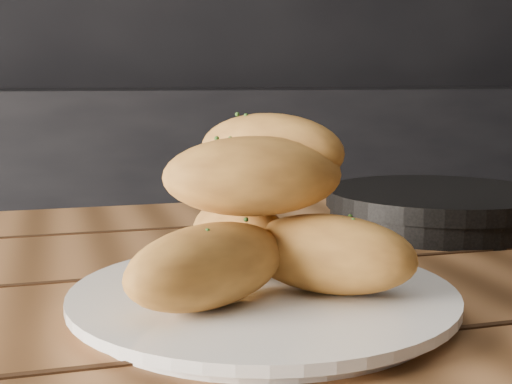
{
  "coord_description": "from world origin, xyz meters",
  "views": [
    {
      "loc": [
        -0.13,
        -0.25,
        0.93
      ],
      "look_at": [
        0.02,
        0.27,
        0.84
      ],
      "focal_mm": 50.0,
      "sensor_mm": 36.0,
      "label": 1
    }
  ],
  "objects": [
    {
      "name": "counter",
      "position": [
        0.0,
        1.7,
        0.45
      ],
      "size": [
        2.8,
        0.6,
        0.9
      ],
      "primitive_type": "cube",
      "color": "black",
      "rests_on": "ground"
    },
    {
      "name": "skillet",
      "position": [
        0.32,
        0.5,
        0.77
      ],
      "size": [
        0.39,
        0.27,
        0.05
      ],
      "color": "black",
      "rests_on": "table"
    },
    {
      "name": "bread_rolls",
      "position": [
        0.02,
        0.25,
        0.82
      ],
      "size": [
        0.24,
        0.21,
        0.13
      ],
      "color": "gold",
      "rests_on": "plate"
    },
    {
      "name": "plate",
      "position": [
        0.02,
        0.25,
        0.76
      ],
      "size": [
        0.3,
        0.3,
        0.02
      ],
      "color": "white",
      "rests_on": "table"
    }
  ]
}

